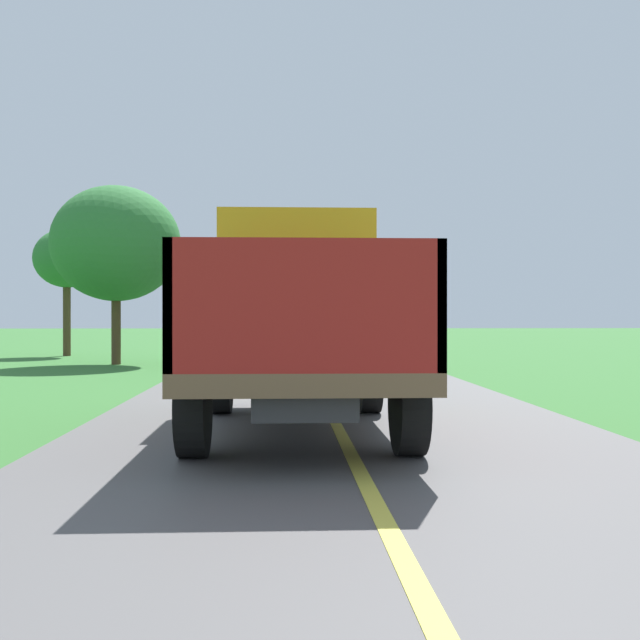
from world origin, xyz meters
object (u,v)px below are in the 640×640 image
Objects in this scene: roadside_tree_near_left at (116,244)px; roadside_tree_mid_right at (67,259)px; banana_truck_far at (287,316)px; banana_truck_near at (297,315)px.

roadside_tree_near_left is 6.04m from roadside_tree_mid_right.
roadside_tree_near_left is 1.15× the size of roadside_tree_mid_right.
banana_truck_far is at bearing -33.09° from roadside_tree_mid_right.
roadside_tree_near_left reaches higher than banana_truck_far.
roadside_tree_mid_right is at bearing 146.91° from banana_truck_far.
banana_truck_near is 1.24× the size of roadside_tree_mid_right.
roadside_tree_mid_right is at bearing 119.02° from roadside_tree_near_left.
roadside_tree_mid_right reaches higher than banana_truck_near.
banana_truck_far is 1.07× the size of roadside_tree_near_left.
roadside_tree_near_left reaches higher than banana_truck_near.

